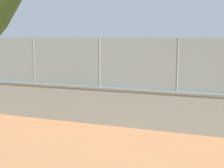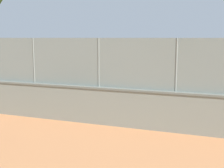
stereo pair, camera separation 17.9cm
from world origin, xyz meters
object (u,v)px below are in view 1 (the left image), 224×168
player_foreground_swinging (47,88)px  sports_ball (193,84)px  player_near_wall_returning (199,81)px  spare_ball_by_wall (143,122)px

player_foreground_swinging → sports_ball: size_ratio=7.01×
player_near_wall_returning → sports_ball: (0.12, 2.15, 0.11)m
spare_ball_by_wall → sports_ball: bearing=-108.3°
sports_ball → spare_ball_by_wall: sports_ball is taller
spare_ball_by_wall → player_foreground_swinging: bearing=-13.1°
sports_ball → player_near_wall_returning: bearing=-93.1°
player_foreground_swinging → sports_ball: player_foreground_swinging is taller
sports_ball → spare_ball_by_wall: size_ratio=2.11×
spare_ball_by_wall → player_near_wall_returning: bearing=-103.5°
player_near_wall_returning → spare_ball_by_wall: (1.58, 6.58, -0.91)m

